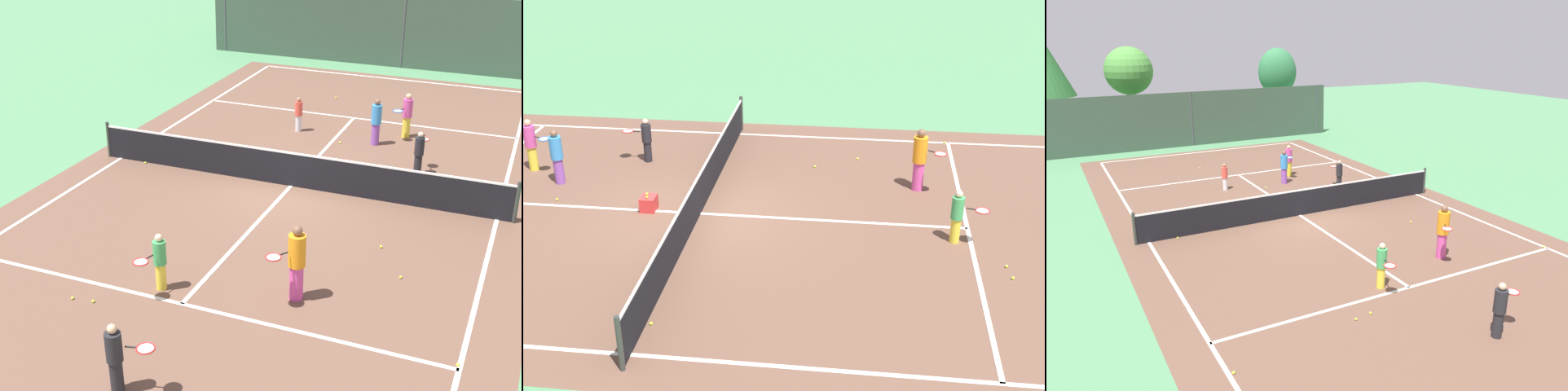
{
  "view_description": "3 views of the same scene",
  "coord_description": "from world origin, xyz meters",
  "views": [
    {
      "loc": [
        6.15,
        -17.11,
        8.04
      ],
      "look_at": [
        0.18,
        -2.64,
        0.86
      ],
      "focal_mm": 49.37,
      "sensor_mm": 36.0,
      "label": 1
    },
    {
      "loc": [
        -15.32,
        -3.92,
        8.03
      ],
      "look_at": [
        -0.43,
        -2.12,
        0.82
      ],
      "focal_mm": 49.72,
      "sensor_mm": 36.0,
      "label": 2
    },
    {
      "loc": [
        -8.14,
        -15.9,
        6.49
      ],
      "look_at": [
        -0.22,
        -1.0,
        1.09
      ],
      "focal_mm": 35.15,
      "sensor_mm": 36.0,
      "label": 3
    }
  ],
  "objects": [
    {
      "name": "court_surface",
      "position": [
        0.0,
        0.0,
        0.0
      ],
      "size": [
        13.0,
        25.0,
        0.01
      ],
      "color": "brown",
      "rests_on": "ground_plane"
    },
    {
      "name": "player_2",
      "position": [
        -1.36,
        4.39,
        0.6
      ],
      "size": [
        0.25,
        0.25,
        1.17
      ],
      "color": "silver",
      "rests_on": "ground_plane"
    },
    {
      "name": "ball_crate",
      "position": [
        0.06,
        1.29,
        0.18
      ],
      "size": [
        0.43,
        0.36,
        0.43
      ],
      "color": "red",
      "rests_on": "ground_plane"
    },
    {
      "name": "perimeter_fence",
      "position": [
        0.0,
        14.0,
        1.6
      ],
      "size": [
        18.0,
        0.12,
        3.2
      ],
      "color": "#384C3D",
      "rests_on": "ground_plane"
    },
    {
      "name": "tennis_ball_4",
      "position": [
        -4.59,
        -0.11,
        0.03
      ],
      "size": [
        0.07,
        0.07,
        0.07
      ],
      "primitive_type": "sphere",
      "color": "#CCE533",
      "rests_on": "ground_plane"
    },
    {
      "name": "tennis_ball_0",
      "position": [
        -5.4,
        -7.62,
        0.03
      ],
      "size": [
        0.07,
        0.07,
        0.07
      ],
      "primitive_type": "sphere",
      "color": "#CCE533",
      "rests_on": "ground_plane"
    },
    {
      "name": "tennis_net",
      "position": [
        0.0,
        0.0,
        0.51
      ],
      "size": [
        11.9,
        0.1,
        1.1
      ],
      "color": "#333833",
      "rests_on": "ground_plane"
    },
    {
      "name": "ground_plane",
      "position": [
        0.0,
        0.0,
        0.0
      ],
      "size": [
        80.0,
        80.0,
        0.0
      ],
      "primitive_type": "plane",
      "color": "#4C8456"
    },
    {
      "name": "player_5",
      "position": [
        2.05,
        -5.33,
        0.86
      ],
      "size": [
        0.72,
        0.89,
        1.67
      ],
      "color": "#D14799",
      "rests_on": "ground_plane"
    },
    {
      "name": "player_6",
      "position": [
        0.27,
        -9.13,
        0.69
      ],
      "size": [
        0.87,
        0.48,
        1.33
      ],
      "color": "#232328",
      "rests_on": "ground_plane"
    },
    {
      "name": "tennis_ball_9",
      "position": [
        -1.69,
        -7.04,
        0.03
      ],
      "size": [
        0.07,
        0.07,
        0.07
      ],
      "primitive_type": "sphere",
      "color": "#CCE533",
      "rests_on": "ground_plane"
    },
    {
      "name": "tennis_ball_1",
      "position": [
        5.44,
        0.21,
        0.03
      ],
      "size": [
        0.07,
        0.07,
        0.07
      ],
      "primitive_type": "sphere",
      "color": "#CCE533",
      "rests_on": "ground_plane"
    },
    {
      "name": "player_0",
      "position": [
        2.08,
        5.15,
        0.76
      ],
      "size": [
        0.58,
        0.89,
        1.47
      ],
      "color": "yellow",
      "rests_on": "ground_plane"
    },
    {
      "name": "tennis_ball_5",
      "position": [
        -1.28,
        8.45,
        0.03
      ],
      "size": [
        0.07,
        0.07,
        0.07
      ],
      "primitive_type": "sphere",
      "color": "#CCE533",
      "rests_on": "ground_plane"
    },
    {
      "name": "player_3",
      "position": [
        1.33,
        4.1,
        0.77
      ],
      "size": [
        0.32,
        0.32,
        1.5
      ],
      "color": "purple",
      "rests_on": "ground_plane"
    },
    {
      "name": "tree_2",
      "position": [
        7.96,
        19.02,
        3.72
      ],
      "size": [
        2.86,
        2.43,
        5.46
      ],
      "color": "brown",
      "rests_on": "ground_plane"
    },
    {
      "name": "tennis_ball_6",
      "position": [
        0.28,
        3.77,
        0.03
      ],
      "size": [
        0.07,
        0.07,
        0.07
      ],
      "primitive_type": "sphere",
      "color": "#CCE533",
      "rests_on": "ground_plane"
    },
    {
      "name": "player_1",
      "position": [
        -0.68,
        -6.05,
        0.67
      ],
      "size": [
        0.47,
        0.86,
        1.28
      ],
      "color": "yellow",
      "rests_on": "ground_plane"
    },
    {
      "name": "tennis_ball_2",
      "position": [
        5.46,
        -6.29,
        0.03
      ],
      "size": [
        0.07,
        0.07,
        0.07
      ],
      "primitive_type": "sphere",
      "color": "#CCE533",
      "rests_on": "ground_plane"
    },
    {
      "name": "tennis_ball_3",
      "position": [
        3.16,
        -2.55,
        0.03
      ],
      "size": [
        0.07,
        0.07,
        0.07
      ],
      "primitive_type": "sphere",
      "color": "#CCE533",
      "rests_on": "ground_plane"
    },
    {
      "name": "player_4",
      "position": [
        3.06,
        2.23,
        0.67
      ],
      "size": [
        0.34,
        0.84,
        1.28
      ],
      "color": "#232328",
      "rests_on": "ground_plane"
    },
    {
      "name": "tennis_ball_8",
      "position": [
        -2.15,
        -7.1,
        0.03
      ],
      "size": [
        0.07,
        0.07,
        0.07
      ],
      "primitive_type": "sphere",
      "color": "#CCE533",
      "rests_on": "ground_plane"
    },
    {
      "name": "tree_0",
      "position": [
        -2.8,
        17.18,
        4.22
      ],
      "size": [
        2.88,
        2.88,
        5.73
      ],
      "color": "brown",
      "rests_on": "ground_plane"
    },
    {
      "name": "tennis_ball_7",
      "position": [
        3.88,
        -3.72,
        0.03
      ],
      "size": [
        0.07,
        0.07,
        0.07
      ],
      "primitive_type": "sphere",
      "color": "#CCE533",
      "rests_on": "ground_plane"
    }
  ]
}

